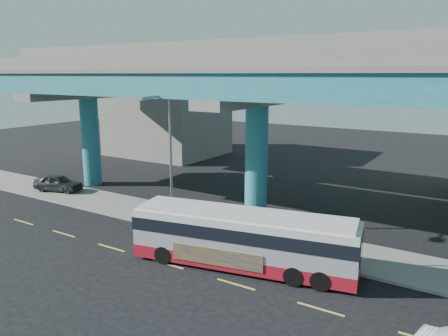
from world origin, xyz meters
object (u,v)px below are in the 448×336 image
Objects in this scene: parked_car at (58,183)px; street_lamp at (164,143)px; stop_sign at (353,232)px; transit_bus at (243,237)px.

street_lamp is at bearing -116.69° from parked_car.
parked_car is 0.51× the size of street_lamp.
stop_sign is at bearing -110.63° from parked_car.
street_lamp is at bearing 152.18° from transit_bus.
stop_sign is (24.05, -1.38, 1.06)m from parked_car.
transit_bus is 4.69× the size of stop_sign.
stop_sign is at bearing 3.89° from street_lamp.
street_lamp is (-6.50, 1.95, 3.88)m from transit_bus.
stop_sign is (4.57, 2.70, 0.32)m from transit_bus.
transit_bus reaches higher than parked_car.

